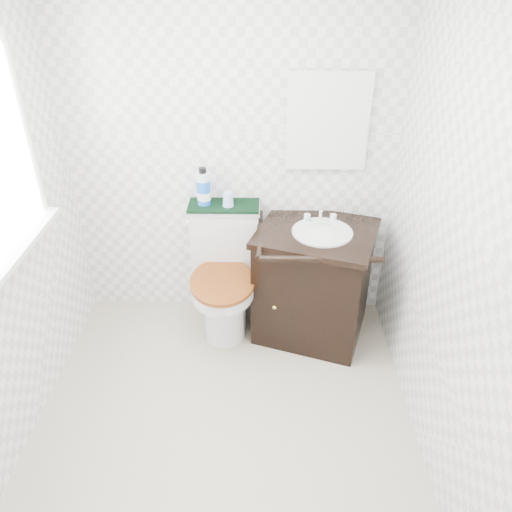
{
  "coord_description": "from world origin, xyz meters",
  "views": [
    {
      "loc": [
        0.22,
        -1.94,
        2.37
      ],
      "look_at": [
        0.17,
        0.75,
        0.72
      ],
      "focal_mm": 35.0,
      "sensor_mm": 36.0,
      "label": 1
    }
  ],
  "objects_px": {
    "toilet": "(225,280)",
    "vanity": "(314,280)",
    "trash_bin": "(227,297)",
    "cup": "(228,199)",
    "mouthwash_bottle": "(204,188)"
  },
  "relations": [
    {
      "from": "toilet",
      "to": "vanity",
      "type": "height_order",
      "value": "vanity"
    },
    {
      "from": "vanity",
      "to": "trash_bin",
      "type": "bearing_deg",
      "value": 162.36
    },
    {
      "from": "toilet",
      "to": "vanity",
      "type": "bearing_deg",
      "value": -5.48
    },
    {
      "from": "trash_bin",
      "to": "cup",
      "type": "height_order",
      "value": "cup"
    },
    {
      "from": "toilet",
      "to": "trash_bin",
      "type": "distance_m",
      "value": 0.28
    },
    {
      "from": "vanity",
      "to": "mouthwash_bottle",
      "type": "distance_m",
      "value": 0.98
    },
    {
      "from": "trash_bin",
      "to": "mouthwash_bottle",
      "type": "relative_size",
      "value": 1.06
    },
    {
      "from": "toilet",
      "to": "cup",
      "type": "relative_size",
      "value": 9.62
    },
    {
      "from": "vanity",
      "to": "mouthwash_bottle",
      "type": "bearing_deg",
      "value": 165.47
    },
    {
      "from": "toilet",
      "to": "mouthwash_bottle",
      "type": "xyz_separation_m",
      "value": [
        -0.13,
        0.13,
        0.64
      ]
    },
    {
      "from": "toilet",
      "to": "cup",
      "type": "xyz_separation_m",
      "value": [
        0.03,
        0.11,
        0.57
      ]
    },
    {
      "from": "trash_bin",
      "to": "mouthwash_bottle",
      "type": "bearing_deg",
      "value": -178.71
    },
    {
      "from": "mouthwash_bottle",
      "to": "cup",
      "type": "distance_m",
      "value": 0.18
    },
    {
      "from": "toilet",
      "to": "trash_bin",
      "type": "relative_size",
      "value": 3.29
    },
    {
      "from": "toilet",
      "to": "cup",
      "type": "bearing_deg",
      "value": 73.19
    }
  ]
}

